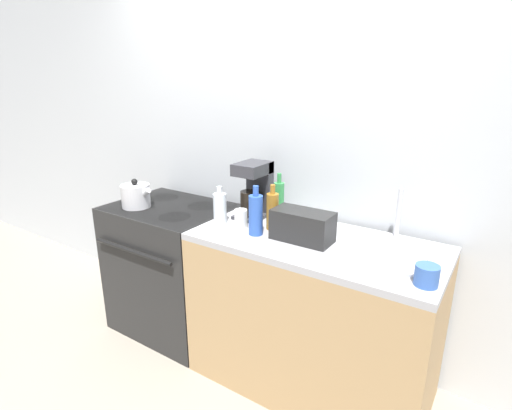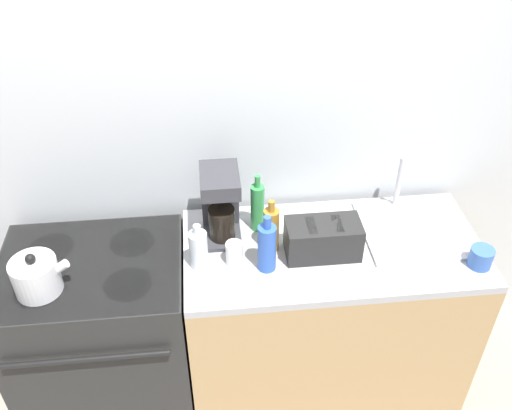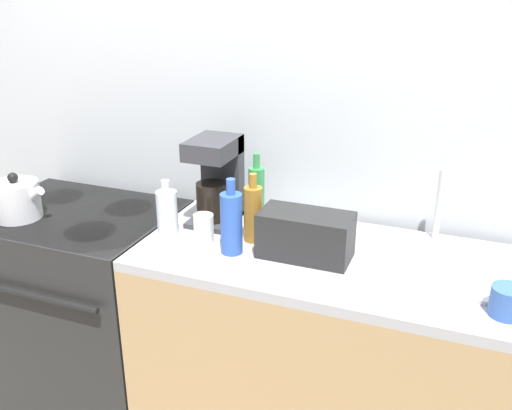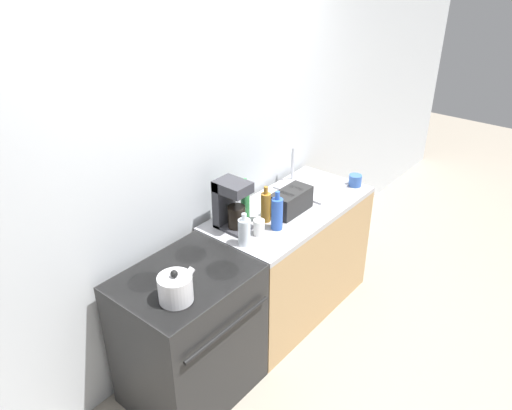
{
  "view_description": "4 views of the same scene",
  "coord_description": "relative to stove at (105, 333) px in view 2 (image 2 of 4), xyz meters",
  "views": [
    {
      "loc": [
        1.28,
        -1.47,
        1.72
      ],
      "look_at": [
        0.09,
        0.33,
        1.03
      ],
      "focal_mm": 28.0,
      "sensor_mm": 36.0,
      "label": 1
    },
    {
      "loc": [
        -0.07,
        -1.51,
        2.58
      ],
      "look_at": [
        0.14,
        0.4,
        1.1
      ],
      "focal_mm": 40.0,
      "sensor_mm": 36.0,
      "label": 2
    },
    {
      "loc": [
        0.91,
        -1.43,
        1.81
      ],
      "look_at": [
        0.19,
        0.39,
        1.02
      ],
      "focal_mm": 40.0,
      "sensor_mm": 36.0,
      "label": 3
    },
    {
      "loc": [
        -2.12,
        -1.47,
        2.62
      ],
      "look_at": [
        0.07,
        0.32,
        1.08
      ],
      "focal_mm": 35.0,
      "sensor_mm": 36.0,
      "label": 4
    }
  ],
  "objects": [
    {
      "name": "counter_block",
      "position": [
        1.06,
        0.01,
        -0.01
      ],
      "size": [
        1.32,
        0.65,
        0.9
      ],
      "color": "tan",
      "rests_on": "ground_plane"
    },
    {
      "name": "coffee_maker",
      "position": [
        0.58,
        0.16,
        0.62
      ],
      "size": [
        0.17,
        0.22,
        0.34
      ],
      "color": "#333338",
      "rests_on": "counter_block"
    },
    {
      "name": "stove",
      "position": [
        0.0,
        0.0,
        0.0
      ],
      "size": [
        0.79,
        0.66,
        0.9
      ],
      "color": "black",
      "rests_on": "ground_plane"
    },
    {
      "name": "kettle",
      "position": [
        -0.17,
        -0.12,
        0.52
      ],
      "size": [
        0.23,
        0.19,
        0.19
      ],
      "color": "silver",
      "rests_on": "stove"
    },
    {
      "name": "bottle_clear",
      "position": [
        0.47,
        -0.05,
        0.53
      ],
      "size": [
        0.08,
        0.08,
        0.22
      ],
      "color": "silver",
      "rests_on": "counter_block"
    },
    {
      "name": "bottle_amber",
      "position": [
        0.79,
        0.03,
        0.55
      ],
      "size": [
        0.07,
        0.07,
        0.26
      ],
      "color": "#9E6B23",
      "rests_on": "counter_block"
    },
    {
      "name": "bottle_blue",
      "position": [
        0.75,
        -0.09,
        0.56
      ],
      "size": [
        0.08,
        0.08,
        0.27
      ],
      "color": "#2D56B7",
      "rests_on": "counter_block"
    },
    {
      "name": "sink_tray",
      "position": [
        1.41,
        0.09,
        0.46
      ],
      "size": [
        0.4,
        0.44,
        0.28
      ],
      "color": "#B7B7BC",
      "rests_on": "counter_block"
    },
    {
      "name": "wall_back",
      "position": [
        0.59,
        0.39,
        0.84
      ],
      "size": [
        8.0,
        0.05,
        2.6
      ],
      "color": "silver",
      "rests_on": "ground_plane"
    },
    {
      "name": "cup_white",
      "position": [
        0.62,
        -0.05,
        0.49
      ],
      "size": [
        0.07,
        0.07,
        0.1
      ],
      "color": "white",
      "rests_on": "counter_block"
    },
    {
      "name": "cup_blue",
      "position": [
        1.65,
        -0.17,
        0.49
      ],
      "size": [
        0.1,
        0.1,
        0.09
      ],
      "color": "#3860B2",
      "rests_on": "counter_block"
    },
    {
      "name": "toaster",
      "position": [
        1.0,
        -0.03,
        0.52
      ],
      "size": [
        0.32,
        0.16,
        0.16
      ],
      "color": "black",
      "rests_on": "counter_block"
    },
    {
      "name": "bottle_green",
      "position": [
        0.74,
        0.17,
        0.56
      ],
      "size": [
        0.06,
        0.06,
        0.29
      ],
      "color": "#338C47",
      "rests_on": "counter_block"
    }
  ]
}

